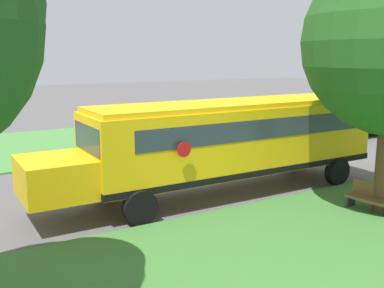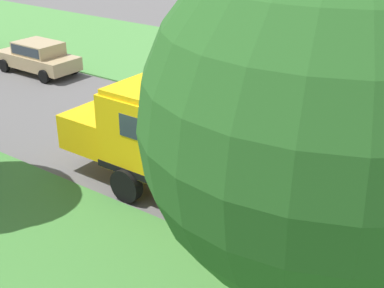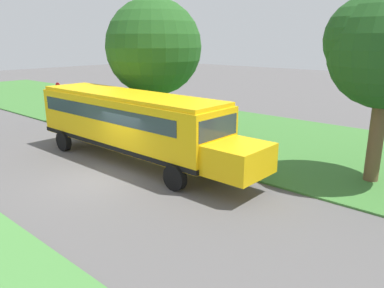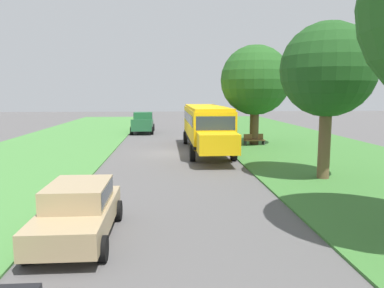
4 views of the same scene
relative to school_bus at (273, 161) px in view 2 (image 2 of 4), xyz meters
The scene contains 5 objects.
ground_plane 3.26m from the school_bus, 18.55° to the left, with size 120.00×120.00×0.00m, color #565454.
grass_far_side 11.67m from the school_bus, ahead, with size 10.00×80.00×0.07m, color #47843D.
school_bus is the anchor object (origin of this frame).
car_tan_nearest 16.59m from the school_bus, 71.37° to the left, with size 2.02×4.40×1.56m.
oak_tree_beside_bus 5.97m from the school_bus, 145.04° to the right, with size 5.38×5.38×7.76m.
Camera 2 is at (-13.33, -6.22, 7.94)m, focal length 50.00 mm.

